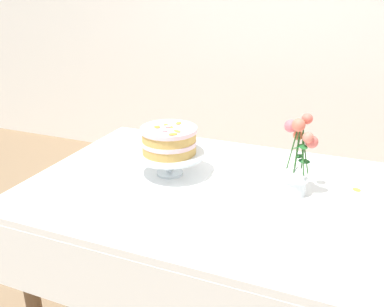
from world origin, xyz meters
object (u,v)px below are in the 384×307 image
object	(u,v)px
dining_table	(205,208)
cake_stand	(169,156)
layer_cake	(169,140)
flower_vase	(298,162)

from	to	relation	value
dining_table	cake_stand	distance (m)	0.26
cake_stand	layer_cake	size ratio (longest dim) A/B	1.27
layer_cake	dining_table	bearing A→B (deg)	-17.92
layer_cake	flower_vase	world-z (taller)	flower_vase
cake_stand	layer_cake	xyz separation A→B (m)	(0.00, -0.00, 0.07)
layer_cake	flower_vase	distance (m)	0.51
dining_table	cake_stand	bearing A→B (deg)	162.06
cake_stand	dining_table	bearing A→B (deg)	-17.94
cake_stand	layer_cake	world-z (taller)	layer_cake
dining_table	layer_cake	world-z (taller)	layer_cake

